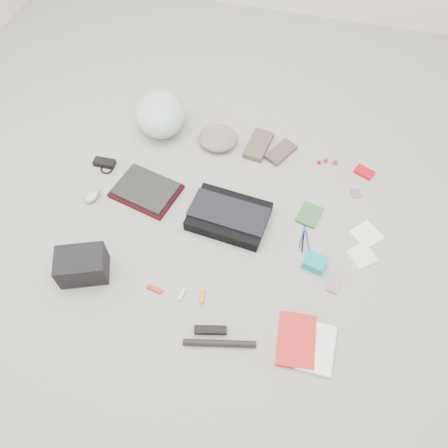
% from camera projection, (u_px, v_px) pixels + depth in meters
% --- Properties ---
extents(ground_plane, '(4.00, 4.00, 0.00)m').
position_uv_depth(ground_plane, '(224.00, 229.00, 2.20)').
color(ground_plane, gray).
extents(messenger_bag, '(0.41, 0.31, 0.06)m').
position_uv_depth(messenger_bag, '(229.00, 216.00, 2.21)').
color(messenger_bag, black).
rests_on(messenger_bag, ground_plane).
extents(bag_flap, '(0.41, 0.21, 0.01)m').
position_uv_depth(bag_flap, '(229.00, 212.00, 2.17)').
color(bag_flap, black).
rests_on(bag_flap, messenger_bag).
extents(laptop_sleeve, '(0.38, 0.32, 0.02)m').
position_uv_depth(laptop_sleeve, '(146.00, 191.00, 2.32)').
color(laptop_sleeve, black).
rests_on(laptop_sleeve, ground_plane).
extents(laptop, '(0.35, 0.29, 0.02)m').
position_uv_depth(laptop, '(146.00, 189.00, 2.30)').
color(laptop, black).
rests_on(laptop, laptop_sleeve).
extents(bike_helmet, '(0.38, 0.42, 0.21)m').
position_uv_depth(bike_helmet, '(161.00, 114.00, 2.51)').
color(bike_helmet, silver).
rests_on(bike_helmet, ground_plane).
extents(beanie, '(0.26, 0.25, 0.08)m').
position_uv_depth(beanie, '(218.00, 138.00, 2.50)').
color(beanie, gray).
rests_on(beanie, ground_plane).
extents(mitten_left, '(0.14, 0.24, 0.03)m').
position_uv_depth(mitten_left, '(258.00, 145.00, 2.50)').
color(mitten_left, brown).
rests_on(mitten_left, ground_plane).
extents(mitten_right, '(0.17, 0.21, 0.03)m').
position_uv_depth(mitten_right, '(281.00, 152.00, 2.47)').
color(mitten_right, brown).
rests_on(mitten_right, ground_plane).
extents(power_brick, '(0.12, 0.06, 0.03)m').
position_uv_depth(power_brick, '(104.00, 163.00, 2.42)').
color(power_brick, black).
rests_on(power_brick, ground_plane).
extents(cable_coil, '(0.09, 0.09, 0.01)m').
position_uv_depth(cable_coil, '(107.00, 169.00, 2.41)').
color(cable_coil, black).
rests_on(cable_coil, ground_plane).
extents(mouse, '(0.08, 0.11, 0.04)m').
position_uv_depth(mouse, '(92.00, 195.00, 2.29)').
color(mouse, '#A5A4AC').
rests_on(mouse, ground_plane).
extents(camera_bag, '(0.26, 0.23, 0.14)m').
position_uv_depth(camera_bag, '(82.00, 265.00, 2.01)').
color(camera_bag, black).
rests_on(camera_bag, ground_plane).
extents(multitool, '(0.08, 0.03, 0.01)m').
position_uv_depth(multitool, '(155.00, 289.00, 2.01)').
color(multitool, '#9F2711').
rests_on(multitool, ground_plane).
extents(toiletry_tube_white, '(0.03, 0.07, 0.02)m').
position_uv_depth(toiletry_tube_white, '(182.00, 295.00, 1.99)').
color(toiletry_tube_white, silver).
rests_on(toiletry_tube_white, ground_plane).
extents(toiletry_tube_orange, '(0.03, 0.07, 0.02)m').
position_uv_depth(toiletry_tube_orange, '(203.00, 297.00, 1.99)').
color(toiletry_tube_orange, orange).
rests_on(toiletry_tube_orange, ground_plane).
extents(u_lock, '(0.15, 0.07, 0.03)m').
position_uv_depth(u_lock, '(211.00, 330.00, 1.90)').
color(u_lock, black).
rests_on(u_lock, ground_plane).
extents(bike_pump, '(0.31, 0.10, 0.03)m').
position_uv_depth(bike_pump, '(220.00, 343.00, 1.86)').
color(bike_pump, black).
rests_on(bike_pump, ground_plane).
extents(book_red, '(0.18, 0.25, 0.03)m').
position_uv_depth(book_red, '(296.00, 340.00, 1.87)').
color(book_red, red).
rests_on(book_red, ground_plane).
extents(book_white, '(0.15, 0.22, 0.02)m').
position_uv_depth(book_white, '(316.00, 348.00, 1.86)').
color(book_white, white).
rests_on(book_white, ground_plane).
extents(notepad, '(0.13, 0.16, 0.02)m').
position_uv_depth(notepad, '(309.00, 215.00, 2.24)').
color(notepad, '#2A6532').
rests_on(notepad, ground_plane).
extents(pen_blue, '(0.01, 0.13, 0.01)m').
position_uv_depth(pen_blue, '(302.00, 237.00, 2.17)').
color(pen_blue, '#1C2999').
rests_on(pen_blue, ground_plane).
extents(pen_black, '(0.02, 0.12, 0.01)m').
position_uv_depth(pen_black, '(303.00, 241.00, 2.16)').
color(pen_black, black).
rests_on(pen_black, ground_plane).
extents(pen_navy, '(0.05, 0.13, 0.01)m').
position_uv_depth(pen_navy, '(308.00, 242.00, 2.16)').
color(pen_navy, navy).
rests_on(pen_navy, ground_plane).
extents(accordion_wallet, '(0.11, 0.10, 0.05)m').
position_uv_depth(accordion_wallet, '(315.00, 263.00, 2.07)').
color(accordion_wallet, '#0B94B9').
rests_on(accordion_wallet, ground_plane).
extents(card_deck, '(0.06, 0.08, 0.01)m').
position_uv_depth(card_deck, '(333.00, 285.00, 2.02)').
color(card_deck, '#A18593').
rests_on(card_deck, ground_plane).
extents(napkin_top, '(0.18, 0.18, 0.01)m').
position_uv_depth(napkin_top, '(367.00, 235.00, 2.18)').
color(napkin_top, white).
rests_on(napkin_top, ground_plane).
extents(napkin_bottom, '(0.16, 0.16, 0.01)m').
position_uv_depth(napkin_bottom, '(362.00, 256.00, 2.11)').
color(napkin_bottom, silver).
rests_on(napkin_bottom, ground_plane).
extents(lollipop_a, '(0.02, 0.02, 0.02)m').
position_uv_depth(lollipop_a, '(319.00, 162.00, 2.43)').
color(lollipop_a, '#A0100D').
rests_on(lollipop_a, ground_plane).
extents(lollipop_b, '(0.03, 0.03, 0.02)m').
position_uv_depth(lollipop_b, '(326.00, 160.00, 2.44)').
color(lollipop_b, '#B11C13').
rests_on(lollipop_b, ground_plane).
extents(lollipop_c, '(0.04, 0.04, 0.03)m').
position_uv_depth(lollipop_c, '(335.00, 162.00, 2.43)').
color(lollipop_c, red).
rests_on(lollipop_c, ground_plane).
extents(altoids_tin, '(0.12, 0.10, 0.02)m').
position_uv_depth(altoids_tin, '(364.00, 172.00, 2.39)').
color(altoids_tin, red).
rests_on(altoids_tin, ground_plane).
extents(stamp_sheet, '(0.07, 0.08, 0.00)m').
position_uv_depth(stamp_sheet, '(356.00, 193.00, 2.32)').
color(stamp_sheet, gray).
rests_on(stamp_sheet, ground_plane).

